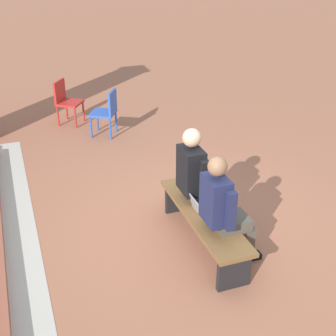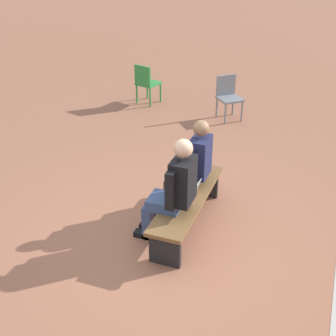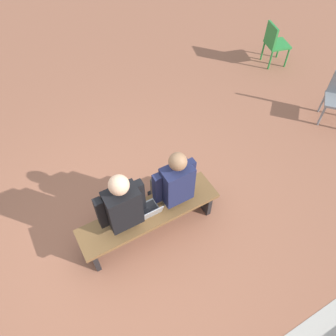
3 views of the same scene
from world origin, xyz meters
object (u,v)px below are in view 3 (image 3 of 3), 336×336
at_px(person_student, 172,184).
at_px(laptop, 147,211).
at_px(plastic_chair_far_left, 275,42).
at_px(bench, 150,216).
at_px(person_adult, 120,206).

xyz_separation_m(person_student, laptop, (0.39, 0.08, -0.21)).
relative_size(laptop, plastic_chair_far_left, 0.38).
relative_size(bench, person_adult, 1.30).
height_order(bench, person_student, person_student).
relative_size(bench, plastic_chair_far_left, 2.14).
xyz_separation_m(person_student, person_adult, (0.68, -0.00, 0.02)).
bearing_deg(person_student, plastic_chair_far_left, -148.98).
bearing_deg(laptop, plastic_chair_far_left, -150.65).
xyz_separation_m(laptop, plastic_chair_far_left, (-3.96, -2.23, -0.02)).
bearing_deg(person_student, laptop, 11.46).
xyz_separation_m(person_adult, laptop, (-0.29, 0.08, -0.23)).
distance_m(bench, plastic_chair_far_left, 4.52).
height_order(bench, plastic_chair_far_left, plastic_chair_far_left).
bearing_deg(person_student, bench, 10.46).
bearing_deg(plastic_chair_far_left, person_adult, 26.76).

